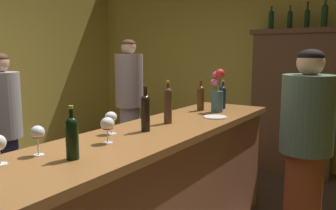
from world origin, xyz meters
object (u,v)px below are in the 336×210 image
object	(u,v)px
cheese_plate	(215,117)
display_bottle_center	(307,17)
wine_glass_front	(107,125)
display_bottle_left	(271,19)
wine_bottle_pinot	(72,136)
bartender	(306,143)
wine_glass_rear	(38,134)
display_bottle_midleft	(290,19)
patron_tall	(129,101)
wine_bottle_merlot	(168,104)
wine_bottle_riesling	(201,97)
flower_arrangement	(217,92)
display_bottle_midright	(325,15)
wine_glass_spare	(111,118)
patron_near_entrance	(3,130)
wine_bottle_syrah	(223,96)
wine_bottle_chardonnay	(145,111)
display_cabinet	(293,100)
bar_counter	(152,198)

from	to	relation	value
cheese_plate	display_bottle_center	world-z (taller)	display_bottle_center
wine_glass_front	display_bottle_left	distance (m)	3.13
cheese_plate	display_bottle_left	xyz separation A→B (m)	(-0.15, 1.92, 0.95)
wine_bottle_pinot	display_bottle_left	distance (m)	3.45
display_bottle_left	bartender	size ratio (longest dim) A/B	0.19
wine_glass_rear	display_bottle_midleft	bearing A→B (deg)	83.39
wine_bottle_pinot	patron_tall	distance (m)	2.67
wine_bottle_merlot	display_bottle_midleft	bearing A→B (deg)	83.01
display_bottle_left	wine_glass_rear	bearing A→B (deg)	-92.74
wine_bottle_riesling	flower_arrangement	bearing A→B (deg)	2.97
display_bottle_midleft	bartender	distance (m)	2.15
wine_bottle_merlot	display_bottle_midright	distance (m)	2.55
wine_bottle_pinot	flower_arrangement	bearing A→B (deg)	90.04
wine_glass_spare	display_bottle_center	bearing A→B (deg)	77.94
display_bottle_midright	patron_near_entrance	xyz separation A→B (m)	(-2.16, -2.75, -1.13)
display_bottle_midright	bartender	bearing A→B (deg)	-83.02
cheese_plate	bartender	bearing A→B (deg)	14.21
wine_glass_rear	bartender	world-z (taller)	bartender
patron_near_entrance	bartender	bearing A→B (deg)	11.72
display_bottle_midright	patron_tall	xyz separation A→B (m)	(-2.04, -1.12, -1.04)
wine_bottle_pinot	display_bottle_left	size ratio (longest dim) A/B	0.94
wine_bottle_syrah	wine_bottle_chardonnay	size ratio (longest dim) A/B	0.89
flower_arrangement	wine_bottle_pinot	bearing A→B (deg)	-89.96
wine_glass_rear	bartender	bearing A→B (deg)	58.75
patron_tall	cheese_plate	bearing A→B (deg)	24.98
display_bottle_midleft	patron_tall	world-z (taller)	display_bottle_midleft
cheese_plate	display_cabinet	bearing A→B (deg)	85.10
wine_bottle_merlot	wine_glass_spare	distance (m)	0.52
wine_bottle_pinot	wine_glass_front	distance (m)	0.34
flower_arrangement	patron_near_entrance	xyz separation A→B (m)	(-1.57, -1.11, -0.34)
wine_bottle_syrah	wine_bottle_riesling	bearing A→B (deg)	-120.28
display_cabinet	wine_bottle_syrah	bearing A→B (deg)	-102.45
wine_glass_front	flower_arrangement	xyz separation A→B (m)	(0.07, 1.37, 0.07)
cheese_plate	wine_glass_front	bearing A→B (deg)	-99.48
wine_bottle_chardonnay	display_bottle_center	bearing A→B (deg)	80.02
wine_bottle_syrah	display_bottle_left	xyz separation A→B (m)	(-0.00, 1.44, 0.83)
wine_glass_front	display_bottle_midright	xyz separation A→B (m)	(0.66, 3.01, 0.86)
bar_counter	wine_bottle_pinot	distance (m)	0.97
wine_bottle_merlot	display_bottle_left	distance (m)	2.46
wine_glass_rear	wine_glass_spare	xyz separation A→B (m)	(-0.01, 0.57, -0.00)
wine_bottle_syrah	patron_tall	world-z (taller)	patron_tall
wine_bottle_chardonnay	display_bottle_left	bearing A→B (deg)	89.30
wine_glass_spare	patron_near_entrance	xyz separation A→B (m)	(-1.36, 0.08, -0.27)
wine_bottle_merlot	display_bottle_center	bearing A→B (deg)	78.20
wine_glass_spare	cheese_plate	size ratio (longest dim) A/B	0.79
wine_bottle_merlot	display_bottle_center	world-z (taller)	display_bottle_center
wine_bottle_riesling	display_bottle_midright	xyz separation A→B (m)	(0.75, 1.65, 0.85)
wine_bottle_syrah	wine_bottle_merlot	distance (m)	0.89
cheese_plate	display_bottle_left	bearing A→B (deg)	94.54
flower_arrangement	bartender	world-z (taller)	bartender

